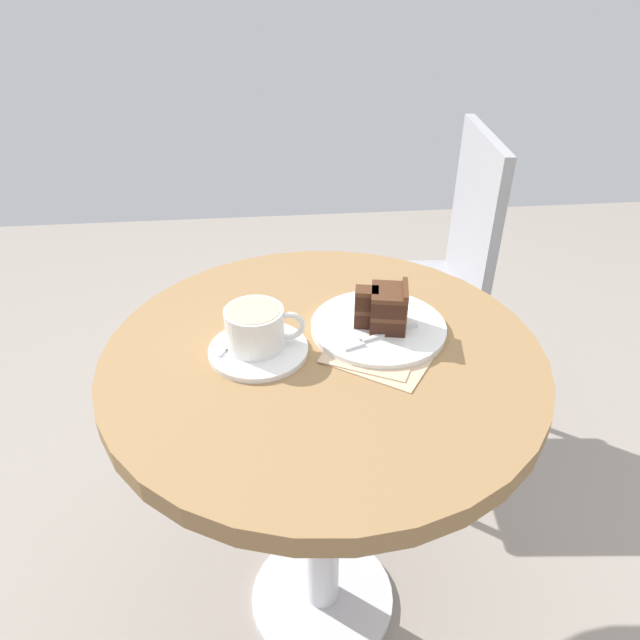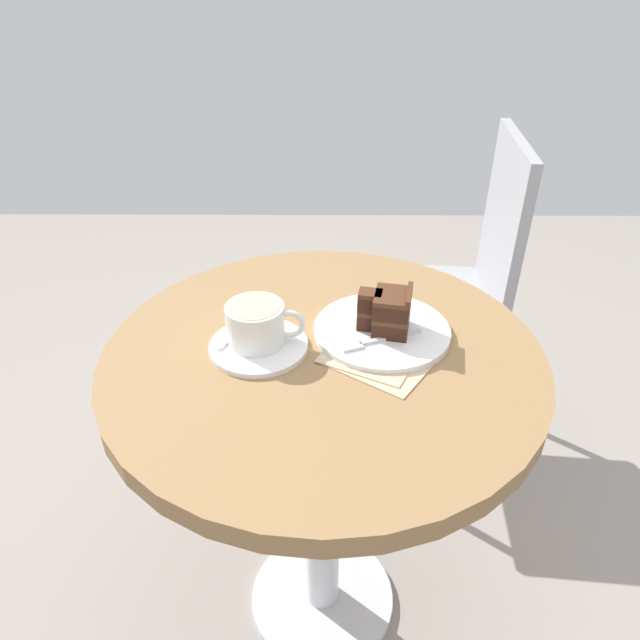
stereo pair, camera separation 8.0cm
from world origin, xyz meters
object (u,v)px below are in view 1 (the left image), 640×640
at_px(cafe_chair, 431,271).
at_px(teaspoon, 239,333).
at_px(coffee_cup, 256,327).
at_px(saucer, 258,350).
at_px(cake_slice, 385,308).
at_px(napkin, 379,349).
at_px(fork, 371,338).
at_px(cake_plate, 378,327).

bearing_deg(cafe_chair, teaspoon, -37.75).
bearing_deg(teaspoon, cafe_chair, -17.10).
bearing_deg(coffee_cup, saucer, -78.01).
xyz_separation_m(cake_slice, cafe_chair, (0.24, 0.51, -0.22)).
relative_size(coffee_cup, napkin, 0.58).
bearing_deg(napkin, saucer, 175.76).
height_order(coffee_cup, napkin, coffee_cup).
distance_m(cake_slice, fork, 0.06).
relative_size(saucer, cafe_chair, 0.18).
xyz_separation_m(fork, napkin, (0.01, -0.01, -0.01)).
relative_size(saucer, teaspoon, 1.61).
distance_m(cake_plate, cake_slice, 0.04).
relative_size(teaspoon, cafe_chair, 0.11).
bearing_deg(saucer, fork, -0.24).
xyz_separation_m(teaspoon, napkin, (0.22, -0.05, -0.01)).
height_order(saucer, fork, fork).
relative_size(cake_plate, cafe_chair, 0.25).
xyz_separation_m(saucer, cake_plate, (0.20, 0.04, 0.00)).
bearing_deg(fork, cake_plate, -135.84).
bearing_deg(cafe_chair, coffee_cup, -34.14).
bearing_deg(fork, cake_slice, -148.19).
relative_size(cake_slice, napkin, 0.43).
xyz_separation_m(napkin, cafe_chair, (0.25, 0.56, -0.17)).
bearing_deg(saucer, cafe_chair, 51.03).
distance_m(teaspoon, cake_slice, 0.24).
xyz_separation_m(teaspoon, cake_slice, (0.24, -0.00, 0.04)).
xyz_separation_m(cake_plate, fork, (-0.02, -0.04, 0.01)).
relative_size(coffee_cup, teaspoon, 1.28).
xyz_separation_m(cake_plate, cake_slice, (0.01, -0.01, 0.04)).
height_order(cake_plate, cake_slice, cake_slice).
relative_size(saucer, napkin, 0.74).
bearing_deg(napkin, coffee_cup, 173.73).
distance_m(cake_slice, napkin, 0.07).
bearing_deg(cake_plate, cake_slice, -34.21).
bearing_deg(coffee_cup, fork, -2.45).
relative_size(cake_plate, fork, 1.64).
xyz_separation_m(cake_plate, napkin, (-0.01, -0.06, -0.00)).
bearing_deg(cake_plate, cafe_chair, 64.15).
bearing_deg(teaspoon, napkin, -78.10).
height_order(cake_plate, fork, fork).
distance_m(teaspoon, cafe_chair, 0.72).
bearing_deg(fork, teaspoon, -32.00).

